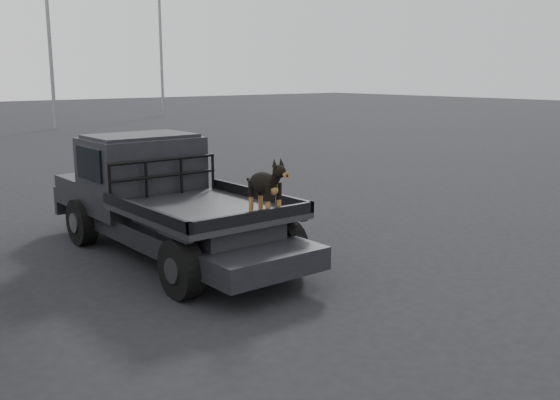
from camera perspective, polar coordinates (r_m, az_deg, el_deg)
ground at (r=7.98m, az=-7.42°, el=-8.81°), size 120.00×120.00×0.00m
flatbed_ute at (r=9.66m, az=-9.81°, el=-2.42°), size 2.00×5.40×0.92m
ute_cab at (r=10.32m, az=-12.56°, el=3.45°), size 1.72×1.30×0.88m
headache_rack at (r=9.69m, az=-10.54°, el=2.03°), size 1.80×0.08×0.55m
dog at (r=8.16m, az=-1.39°, el=1.15°), size 0.32×0.60×0.74m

